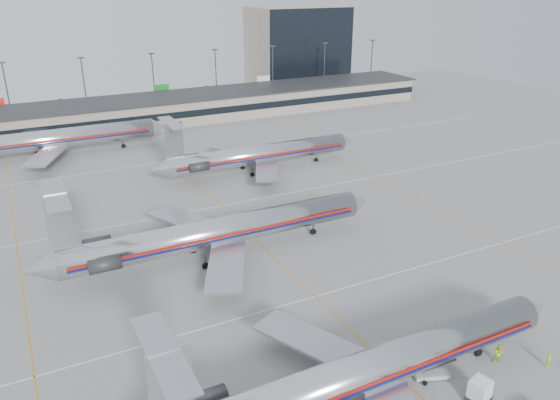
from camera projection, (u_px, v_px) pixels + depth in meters
ground at (366, 345)px, 54.58m from camera, size 260.00×260.00×0.00m
apron_markings at (315, 296)px, 62.82m from camera, size 160.00×0.15×0.02m
terminal at (134, 112)px, 134.09m from camera, size 162.00×17.00×6.25m
light_mast_row at (120, 81)px, 143.58m from camera, size 163.60×0.40×15.28m
distant_building at (297, 46)px, 181.33m from camera, size 30.00×20.00×25.00m
jet_foreground at (362, 372)px, 45.98m from camera, size 43.25×25.47×11.32m
jet_second_row at (213, 232)px, 70.29m from camera, size 47.08×27.72×12.32m
jet_third_row at (256, 154)px, 101.83m from camera, size 41.82×25.72×11.43m
jet_back_row at (47, 140)px, 109.48m from camera, size 47.48×29.20×12.98m
uld_container at (480, 391)px, 47.00m from camera, size 2.36×2.13×2.10m
belt_loader at (433, 373)px, 49.89m from camera, size 3.92×2.22×2.01m
ramp_worker_near at (549, 360)px, 51.21m from camera, size 0.66×0.57×1.53m
ramp_worker_far at (499, 354)px, 51.71m from camera, size 1.22×1.17×1.98m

